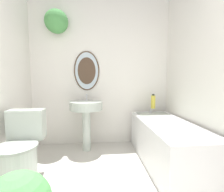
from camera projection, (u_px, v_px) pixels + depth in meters
name	position (u px, v px, depth m)	size (l,w,h in m)	color
wall_back	(96.00, 67.00, 2.69)	(2.38, 0.35, 2.40)	silver
wall_right	(224.00, 67.00, 1.58)	(0.06, 2.58, 2.40)	silver
toilet	(20.00, 155.00, 1.66)	(0.40, 0.55, 0.74)	#B2BCB2
pedestal_sink	(86.00, 111.00, 2.45)	(0.49, 0.49, 0.86)	#B2BCB2
bathtub	(167.00, 142.00, 2.08)	(0.60, 1.46, 0.62)	silver
shampoo_bottle	(153.00, 102.00, 2.61)	(0.07, 0.07, 0.23)	gold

